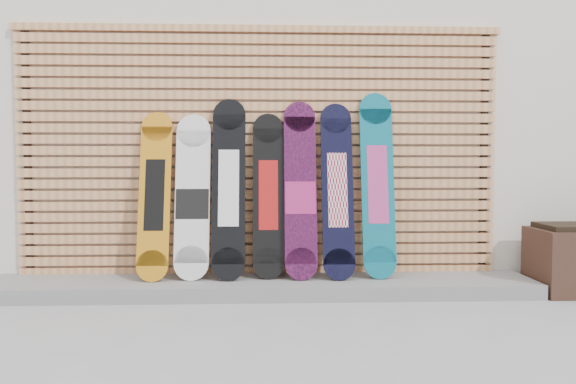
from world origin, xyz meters
The scene contains 11 objects.
ground centered at (0.00, 0.00, 0.00)m, with size 80.00×80.00×0.00m, color gray.
building centered at (0.50, 3.50, 1.80)m, with size 12.00×5.00×3.60m, color beige.
concrete_step centered at (-0.15, 0.68, 0.06)m, with size 4.60×0.70×0.12m, color slate.
slat_wall centered at (-0.15, 0.97, 1.21)m, with size 4.26×0.08×2.29m.
snowboard_0 centered at (-1.03, 0.76, 0.83)m, with size 0.26×0.36×1.42m.
snowboard_1 centered at (-0.72, 0.78, 0.81)m, with size 0.29×0.33×1.40m.
snowboard_2 centered at (-0.41, 0.77, 0.88)m, with size 0.28×0.36×1.53m.
snowboard_3 centered at (-0.07, 0.79, 0.82)m, with size 0.26×0.30×1.41m.
snowboard_4 centered at (0.20, 0.76, 0.86)m, with size 0.27×0.36×1.52m.
snowboard_5 centered at (0.52, 0.76, 0.87)m, with size 0.27×0.38×1.50m.
snowboard_6 centered at (0.87, 0.78, 0.91)m, with size 0.28×0.33×1.59m.
Camera 1 is at (-0.10, -4.00, 1.10)m, focal length 35.00 mm.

